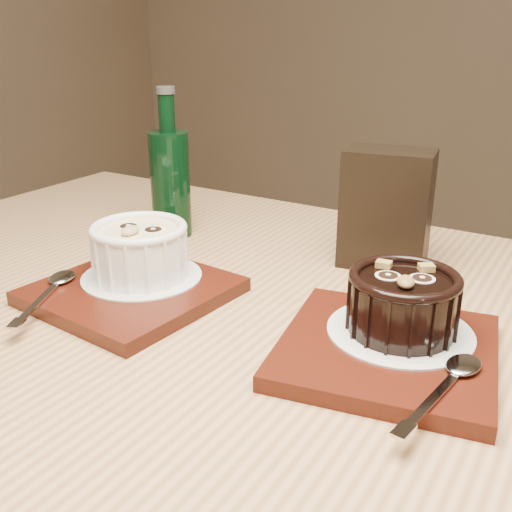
{
  "coord_description": "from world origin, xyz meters",
  "views": [
    {
      "loc": [
        0.03,
        -0.26,
        1.02
      ],
      "look_at": [
        -0.21,
        0.22,
        0.81
      ],
      "focal_mm": 42.0,
      "sensor_mm": 36.0,
      "label": 1
    }
  ],
  "objects_px": {
    "table": "(259,410)",
    "tray_right": "(387,351)",
    "tray_left": "(132,291)",
    "condiment_stand": "(386,209)",
    "ramekin_white": "(140,248)",
    "green_bottle": "(170,180)",
    "ramekin_dark": "(403,300)"
  },
  "relations": [
    {
      "from": "table",
      "to": "tray_left",
      "type": "xyz_separation_m",
      "value": [
        -0.15,
        0.0,
        0.1
      ]
    },
    {
      "from": "tray_left",
      "to": "ramekin_dark",
      "type": "bearing_deg",
      "value": 5.15
    },
    {
      "from": "tray_right",
      "to": "condiment_stand",
      "type": "relative_size",
      "value": 1.29
    },
    {
      "from": "table",
      "to": "green_bottle",
      "type": "bearing_deg",
      "value": 139.78
    },
    {
      "from": "condiment_stand",
      "to": "tray_right",
      "type": "bearing_deg",
      "value": -73.19
    },
    {
      "from": "table",
      "to": "ramekin_white",
      "type": "relative_size",
      "value": 12.19
    },
    {
      "from": "tray_right",
      "to": "condiment_stand",
      "type": "distance_m",
      "value": 0.23
    },
    {
      "from": "table",
      "to": "tray_right",
      "type": "distance_m",
      "value": 0.16
    },
    {
      "from": "tray_left",
      "to": "condiment_stand",
      "type": "bearing_deg",
      "value": 45.12
    },
    {
      "from": "ramekin_white",
      "to": "tray_right",
      "type": "relative_size",
      "value": 0.57
    },
    {
      "from": "ramekin_white",
      "to": "green_bottle",
      "type": "distance_m",
      "value": 0.19
    },
    {
      "from": "tray_right",
      "to": "ramekin_dark",
      "type": "bearing_deg",
      "value": 78.98
    },
    {
      "from": "table",
      "to": "tray_right",
      "type": "height_order",
      "value": "tray_right"
    },
    {
      "from": "ramekin_white",
      "to": "green_bottle",
      "type": "height_order",
      "value": "green_bottle"
    },
    {
      "from": "ramekin_white",
      "to": "tray_right",
      "type": "bearing_deg",
      "value": -9.23
    },
    {
      "from": "table",
      "to": "ramekin_white",
      "type": "xyz_separation_m",
      "value": [
        -0.16,
        0.03,
        0.14
      ]
    },
    {
      "from": "table",
      "to": "green_bottle",
      "type": "relative_size",
      "value": 6.36
    },
    {
      "from": "tray_left",
      "to": "ramekin_white",
      "type": "xyz_separation_m",
      "value": [
        -0.0,
        0.02,
        0.04
      ]
    },
    {
      "from": "table",
      "to": "tray_left",
      "type": "bearing_deg",
      "value": 178.22
    },
    {
      "from": "green_bottle",
      "to": "tray_right",
      "type": "bearing_deg",
      "value": -28.32
    },
    {
      "from": "table",
      "to": "ramekin_white",
      "type": "distance_m",
      "value": 0.21
    },
    {
      "from": "tray_left",
      "to": "ramekin_white",
      "type": "distance_m",
      "value": 0.05
    },
    {
      "from": "tray_left",
      "to": "ramekin_dark",
      "type": "height_order",
      "value": "ramekin_dark"
    },
    {
      "from": "condiment_stand",
      "to": "green_bottle",
      "type": "height_order",
      "value": "green_bottle"
    },
    {
      "from": "ramekin_white",
      "to": "tray_right",
      "type": "distance_m",
      "value": 0.28
    },
    {
      "from": "ramekin_dark",
      "to": "condiment_stand",
      "type": "relative_size",
      "value": 0.7
    },
    {
      "from": "table",
      "to": "ramekin_dark",
      "type": "relative_size",
      "value": 12.89
    },
    {
      "from": "green_bottle",
      "to": "tray_left",
      "type": "bearing_deg",
      "value": -67.75
    },
    {
      "from": "condiment_stand",
      "to": "green_bottle",
      "type": "relative_size",
      "value": 0.71
    },
    {
      "from": "table",
      "to": "green_bottle",
      "type": "xyz_separation_m",
      "value": [
        -0.23,
        0.2,
        0.17
      ]
    },
    {
      "from": "tray_left",
      "to": "green_bottle",
      "type": "relative_size",
      "value": 0.91
    },
    {
      "from": "table",
      "to": "green_bottle",
      "type": "distance_m",
      "value": 0.35
    }
  ]
}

